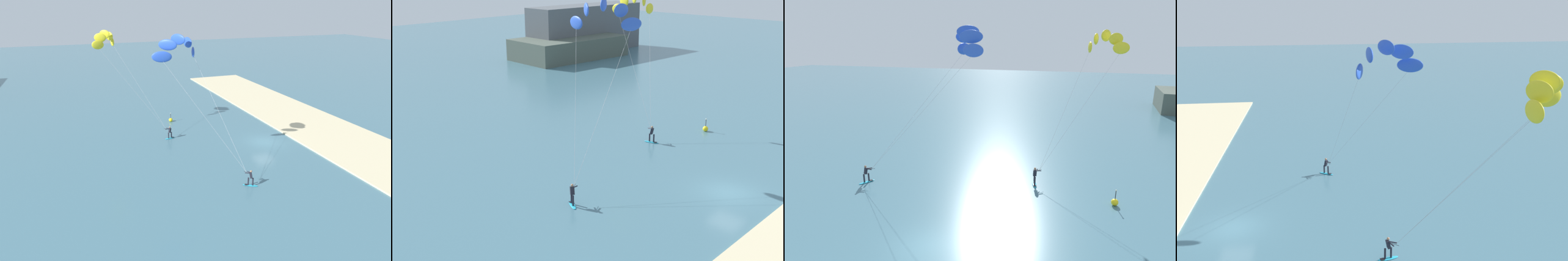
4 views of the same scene
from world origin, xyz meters
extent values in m
plane|color=#426B7A|center=(0.00, 0.00, 0.00)|extent=(240.00, 240.00, 0.00)
cube|color=beige|center=(0.00, -9.81, 0.08)|extent=(80.00, 11.66, 0.16)
ellipsoid|color=#23ADD1|center=(5.41, 11.12, 0.04)|extent=(0.70, 1.54, 0.08)
cube|color=black|center=(5.50, 10.72, 0.09)|extent=(0.35, 0.34, 0.02)
cylinder|color=black|center=(5.36, 11.33, 0.47)|extent=(0.14, 0.14, 0.78)
cylinder|color=black|center=(5.46, 10.90, 0.47)|extent=(0.14, 0.14, 0.78)
cube|color=black|center=(5.41, 11.12, 1.16)|extent=(0.37, 0.38, 0.63)
sphere|color=#9E7051|center=(5.41, 11.12, 1.58)|extent=(0.20, 0.20, 0.20)
cylinder|color=black|center=(5.75, 11.55, 1.31)|extent=(0.37, 0.45, 0.03)
cylinder|color=black|center=(5.49, 11.40, 1.34)|extent=(0.26, 0.60, 0.15)
cylinder|color=black|center=(5.67, 11.26, 1.34)|extent=(0.57, 0.37, 0.15)
ellipsoid|color=yellow|center=(12.13, 16.79, 12.01)|extent=(1.51, 0.48, 1.10)
ellipsoid|color=yellow|center=(11.63, 17.18, 12.82)|extent=(1.45, 1.00, 1.10)
ellipsoid|color=yellow|center=(10.79, 17.85, 13.13)|extent=(1.18, 1.36, 1.10)
ellipsoid|color=yellow|center=(9.95, 18.52, 12.82)|extent=(0.72, 1.51, 1.10)
ellipsoid|color=yellow|center=(9.46, 18.92, 12.01)|extent=(0.48, 1.51, 1.10)
cylinder|color=#B2B2B7|center=(8.94, 14.17, 6.51)|extent=(6.39, 5.26, 10.41)
cylinder|color=#B2B2B7|center=(7.61, 15.23, 6.51)|extent=(3.73, 7.39, 10.41)
ellipsoid|color=#23ADD1|center=(-9.59, 7.29, 0.04)|extent=(1.09, 1.47, 0.08)
cube|color=black|center=(-9.38, 7.64, 0.09)|extent=(0.39, 0.39, 0.02)
cylinder|color=black|center=(-9.71, 7.10, 0.47)|extent=(0.14, 0.14, 0.78)
cylinder|color=black|center=(-9.48, 7.48, 0.47)|extent=(0.14, 0.14, 0.78)
cube|color=black|center=(-9.59, 7.29, 1.16)|extent=(0.42, 0.43, 0.63)
sphere|color=#9E7051|center=(-9.59, 7.29, 1.58)|extent=(0.20, 0.20, 0.20)
cylinder|color=black|center=(-9.11, 7.55, 1.31)|extent=(0.50, 0.29, 0.03)
cylinder|color=black|center=(-9.40, 7.51, 1.34)|extent=(0.46, 0.52, 0.15)
cylinder|color=black|center=(-9.30, 7.32, 1.34)|extent=(0.61, 0.16, 0.15)
ellipsoid|color=blue|center=(0.03, 9.79, 11.91)|extent=(2.03, 0.89, 1.10)
ellipsoid|color=blue|center=(-0.37, 10.55, 13.00)|extent=(2.05, 0.52, 1.10)
ellipsoid|color=blue|center=(-1.07, 11.85, 13.43)|extent=(1.94, 1.24, 1.10)
ellipsoid|color=blue|center=(-1.76, 13.14, 13.00)|extent=(1.53, 1.77, 1.10)
ellipsoid|color=blue|center=(-2.17, 13.90, 11.91)|extent=(0.89, 2.03, 1.10)
cylinder|color=#B2B2B7|center=(-4.54, 8.67, 6.46)|extent=(9.16, 2.27, 10.31)
cylinder|color=#B2B2B7|center=(-5.64, 10.73, 6.46)|extent=(6.96, 6.38, 10.31)
sphere|color=yellow|center=(12.04, 9.05, 0.28)|extent=(0.56, 0.56, 0.56)
cylinder|color=#262628|center=(12.04, 9.05, 0.91)|extent=(0.06, 0.06, 0.70)
sphere|color=#F2F2CC|center=(12.04, 9.05, 1.32)|extent=(0.12, 0.12, 0.12)
camera|label=1|loc=(-36.83, 23.11, 17.23)|focal=32.67mm
camera|label=2|loc=(-33.64, -16.32, 16.71)|focal=47.33mm
camera|label=3|loc=(8.20, -16.32, 12.85)|focal=29.81mm
camera|label=4|loc=(30.42, 6.95, 17.31)|focal=39.86mm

